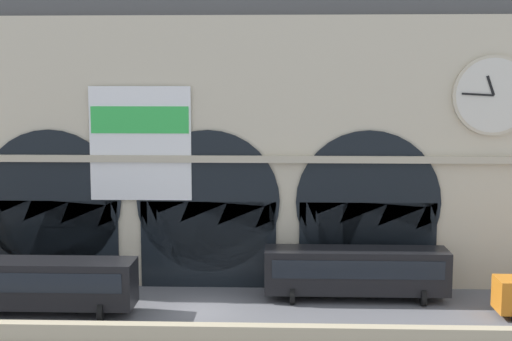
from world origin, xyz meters
The scene contains 5 objects.
ground_plane centered at (0.00, 0.00, 0.00)m, with size 200.00×200.00×0.00m, color slate.
quay_parapet_wall centered at (0.00, -5.04, 0.49)m, with size 90.00×0.70×0.98m, color #BCAD8C.
station_building centered at (0.02, 7.81, 10.11)m, with size 42.46×6.04×20.72m.
bus_midwest centered at (-9.10, -0.78, 1.78)m, with size 11.00×3.25×3.10m.
bus_mideast centered at (9.17, 2.62, 1.78)m, with size 11.00×3.25×3.10m.
Camera 1 is at (4.70, -39.59, 13.08)m, focal length 50.14 mm.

